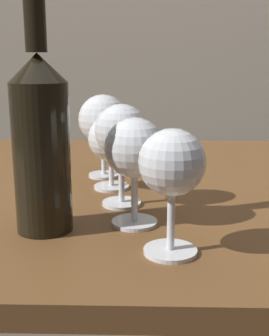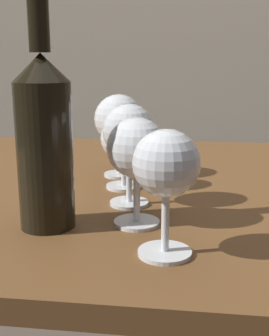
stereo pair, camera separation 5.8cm
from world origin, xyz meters
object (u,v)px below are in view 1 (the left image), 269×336
object	(u,v)px
wine_glass_pinot	(134,151)
wine_glass_rose	(111,141)
wine_glass_amber	(103,121)
wine_bottle	(41,140)
wine_glass_white	(121,133)
wine_glass_chardonnay	(172,167)

from	to	relation	value
wine_glass_pinot	wine_glass_rose	distance (m)	0.18
wine_glass_rose	wine_glass_amber	bearing A→B (deg)	104.76
wine_glass_rose	wine_bottle	distance (m)	0.21
wine_glass_rose	wine_bottle	xyz separation A→B (m)	(-0.07, -0.19, 0.04)
wine_glass_white	wine_bottle	distance (m)	0.14
wine_glass_rose	wine_glass_white	bearing A→B (deg)	-75.96
wine_glass_white	wine_bottle	size ratio (longest dim) A/B	0.51
wine_bottle	wine_glass_white	bearing A→B (deg)	47.27
wine_glass_chardonnay	wine_glass_pinot	bearing A→B (deg)	115.81
wine_glass_rose	wine_glass_amber	distance (m)	0.08
wine_glass_chardonnay	wine_glass_pinot	size ratio (longest dim) A/B	1.00
wine_glass_white	wine_glass_amber	xyz separation A→B (m)	(-0.04, 0.16, -0.01)
wine_glass_amber	wine_glass_pinot	bearing A→B (deg)	-75.41
wine_glass_rose	wine_glass_chardonnay	bearing A→B (deg)	-71.38
wine_glass_white	wine_glass_rose	size ratio (longest dim) A/B	1.23
wine_glass_white	wine_glass_rose	xyz separation A→B (m)	(-0.02, 0.09, -0.03)
wine_glass_white	wine_glass_rose	bearing A→B (deg)	104.04
wine_glass_chardonnay	wine_glass_white	size ratio (longest dim) A/B	0.94
wine_glass_chardonnay	wine_glass_amber	bearing A→B (deg)	107.75
wine_glass_rose	wine_bottle	world-z (taller)	wine_bottle
wine_bottle	wine_glass_chardonnay	bearing A→B (deg)	-23.48
wine_glass_white	wine_glass_pinot	bearing A→B (deg)	-74.99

